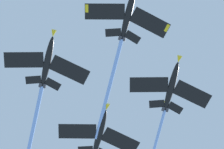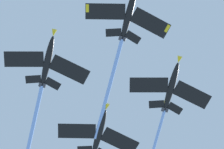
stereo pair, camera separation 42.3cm
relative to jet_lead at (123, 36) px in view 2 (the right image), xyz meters
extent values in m
ellipsoid|color=black|center=(3.62, 3.83, 0.91)|extent=(9.45, 9.85, 3.38)
ellipsoid|color=black|center=(4.98, 5.25, 1.86)|extent=(2.73, 2.80, 1.36)
cube|color=black|center=(-0.76, 6.91, 0.67)|extent=(9.60, 7.54, 0.81)
cube|color=yellow|center=(-3.95, 9.50, 0.74)|extent=(1.49, 1.91, 0.42)
cube|color=black|center=(6.94, -0.38, 0.67)|extent=(7.86, 9.51, 0.81)
cube|color=yellow|center=(9.70, -3.43, 0.74)|extent=(1.89, 1.56, 0.42)
cube|color=black|center=(-1.42, 1.82, 0.06)|extent=(4.02, 3.17, 0.46)
cube|color=black|center=(1.89, -1.32, 0.06)|extent=(3.30, 4.02, 0.46)
cube|color=yellow|center=(0.21, 0.22, 1.47)|extent=(2.08, 2.19, 3.17)
cylinder|color=#38383D|center=(-0.62, 0.00, -0.17)|extent=(1.35, 1.36, 0.96)
cylinder|color=#38383D|center=(0.03, -0.62, -0.17)|extent=(1.35, 1.36, 0.96)
cylinder|color=#8CB2F4|center=(-8.86, -9.36, -2.32)|extent=(17.59, 18.51, 5.08)
ellipsoid|color=black|center=(-16.24, 3.44, -1.48)|extent=(9.56, 9.76, 3.26)
cone|color=yellow|center=(-11.63, 8.18, -0.42)|extent=(2.09, 2.11, 1.44)
ellipsoid|color=black|center=(-14.87, 4.85, -0.56)|extent=(2.74, 2.78, 1.33)
cube|color=black|center=(-20.58, 6.58, -1.71)|extent=(9.58, 7.63, 0.77)
cube|color=yellow|center=(-23.74, 9.21, -1.64)|extent=(1.51, 1.90, 0.41)
cube|color=black|center=(-12.98, -0.81, -1.71)|extent=(7.79, 9.54, 0.77)
cube|color=yellow|center=(-10.26, -3.90, -1.64)|extent=(1.90, 1.54, 0.41)
cube|color=black|center=(-21.32, 1.49, -2.28)|extent=(4.03, 3.21, 0.44)
cube|color=black|center=(-18.05, -1.69, -2.28)|extent=(3.27, 4.03, 0.44)
cube|color=yellow|center=(-19.70, -0.12, -0.87)|extent=(2.09, 2.14, 3.15)
cylinder|color=#38383D|center=(-20.55, -0.34, -2.51)|extent=(1.35, 1.36, 0.95)
cylinder|color=#38383D|center=(-19.90, -0.97, -2.51)|extent=(1.35, 1.36, 0.95)
ellipsoid|color=black|center=(4.72, -17.31, -2.36)|extent=(9.55, 9.78, 3.09)
cone|color=yellow|center=(9.33, -12.55, -1.39)|extent=(2.08, 2.10, 1.42)
ellipsoid|color=black|center=(6.10, -15.88, -1.46)|extent=(2.74, 2.78, 1.30)
cube|color=black|center=(0.37, -14.18, -2.58)|extent=(9.59, 7.62, 0.72)
cube|color=yellow|center=(-2.79, -11.55, -2.50)|extent=(1.51, 1.91, 0.38)
cube|color=black|center=(7.98, -21.56, -2.58)|extent=(7.80, 9.54, 0.72)
cube|color=yellow|center=(10.70, -24.64, -2.50)|extent=(1.90, 1.54, 0.38)
cube|color=black|center=(-0.36, -19.27, -3.09)|extent=(4.03, 3.21, 0.42)
cube|color=black|center=(2.91, -22.45, -3.09)|extent=(3.28, 4.03, 0.42)
cube|color=yellow|center=(1.27, -20.87, -1.67)|extent=(2.07, 2.12, 3.12)
cylinder|color=#38383D|center=(0.41, -21.11, -3.30)|extent=(1.34, 1.35, 0.94)
cylinder|color=#38383D|center=(1.05, -21.73, -3.30)|extent=(1.34, 1.35, 0.94)
cylinder|color=#8CB2F4|center=(-8.71, -31.15, -5.29)|extent=(19.35, 19.90, 4.82)
ellipsoid|color=black|center=(-16.66, -16.83, -4.04)|extent=(9.42, 9.90, 3.21)
cone|color=yellow|center=(-12.14, -12.00, -3.00)|extent=(2.08, 2.11, 1.43)
ellipsoid|color=black|center=(-15.31, -15.39, -3.12)|extent=(2.72, 2.80, 1.32)
cube|color=black|center=(-21.06, -13.78, -4.27)|extent=(9.61, 7.52, 0.76)
cube|color=yellow|center=(-24.27, -11.20, -4.19)|extent=(1.49, 1.91, 0.40)
cube|color=black|center=(-13.32, -21.02, -4.27)|extent=(7.90, 9.51, 0.76)
cube|color=yellow|center=(-10.55, -24.06, -4.19)|extent=(1.89, 1.56, 0.40)
cube|color=yellow|center=(-20.05, -20.45, -3.41)|extent=(2.05, 2.17, 3.14)
camera|label=1|loc=(35.46, 19.56, -112.51)|focal=83.85mm
camera|label=2|loc=(35.68, 19.20, -112.51)|focal=83.85mm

